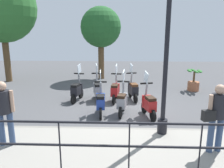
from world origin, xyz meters
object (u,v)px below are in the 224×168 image
object	(u,v)px
potted_palm	(194,82)
scooter_far_3	(77,90)
scooter_near_0	(149,104)
scooter_far_1	(115,90)
pedestrian_distant	(4,109)
lamp_post_near	(166,64)
scooter_far_2	(98,89)
scooter_far_0	(133,89)
scooter_near_2	(101,102)
tree_distant	(101,28)
tree_large	(1,8)
scooter_near_1	(122,101)
pedestrian_with_bag	(217,113)

from	to	relation	value
potted_palm	scooter_far_3	distance (m)	5.78
potted_palm	scooter_far_3	xyz separation A→B (m)	(-1.91, 5.46, 0.04)
scooter_near_0	scooter_far_1	distance (m)	2.08
pedestrian_distant	potted_palm	xyz separation A→B (m)	(5.93, -6.39, -0.63)
lamp_post_near	scooter_near_0	size ratio (longest dim) A/B	2.79
scooter_far_2	scooter_far_3	bearing A→B (deg)	85.52
potted_palm	scooter_near_0	size ratio (longest dim) A/B	0.69
scooter_far_0	potted_palm	bearing A→B (deg)	-74.03
lamp_post_near	scooter_near_2	xyz separation A→B (m)	(1.67, 1.83, -1.57)
tree_distant	scooter_far_1	bearing A→B (deg)	-167.99
lamp_post_near	tree_distant	xyz separation A→B (m)	(7.90, 2.36, 1.06)
tree_large	scooter_near_0	size ratio (longest dim) A/B	3.95
scooter_far_1	scooter_near_0	bearing A→B (deg)	-138.40
scooter_near_0	scooter_near_1	distance (m)	0.93
tree_distant	scooter_near_2	world-z (taller)	tree_distant
pedestrian_distant	scooter_near_0	size ratio (longest dim) A/B	1.03
pedestrian_distant	pedestrian_with_bag	bearing A→B (deg)	78.70
tree_large	tree_distant	bearing A→B (deg)	-79.44
potted_palm	scooter_near_1	size ratio (longest dim) A/B	0.69
scooter_near_1	pedestrian_distant	bearing A→B (deg)	140.89
pedestrian_with_bag	scooter_far_2	size ratio (longest dim) A/B	1.03
scooter_far_2	pedestrian_with_bag	bearing A→B (deg)	-155.66
scooter_near_1	scooter_near_2	world-z (taller)	same
lamp_post_near	scooter_far_1	world-z (taller)	lamp_post_near
pedestrian_distant	scooter_near_0	world-z (taller)	pedestrian_distant
scooter_far_0	scooter_far_3	bearing A→B (deg)	82.04
tree_large	scooter_near_2	distance (m)	8.72
tree_distant	scooter_far_2	size ratio (longest dim) A/B	2.84
scooter_near_1	scooter_far_3	xyz separation A→B (m)	(1.47, 1.89, 0.00)
potted_palm	scooter_far_3	world-z (taller)	scooter_far_3
pedestrian_with_bag	tree_distant	xyz separation A→B (m)	(8.81, 3.36, 2.03)
tree_distant	tree_large	bearing A→B (deg)	100.56
potted_palm	scooter_far_2	bearing A→B (deg)	111.29
lamp_post_near	pedestrian_with_bag	distance (m)	1.67
lamp_post_near	scooter_far_3	distance (m)	4.66
potted_palm	scooter_far_2	distance (m)	4.94
scooter_near_1	lamp_post_near	bearing A→B (deg)	-139.82
scooter_far_2	scooter_far_0	bearing A→B (deg)	-98.54
scooter_far_3	lamp_post_near	bearing A→B (deg)	-126.08
pedestrian_distant	scooter_near_2	world-z (taller)	pedestrian_distant
pedestrian_distant	scooter_far_2	world-z (taller)	pedestrian_distant
tree_distant	potted_palm	xyz separation A→B (m)	(-2.76, -4.84, -2.67)
scooter_near_0	scooter_far_2	distance (m)	2.66
pedestrian_with_bag	scooter_far_3	world-z (taller)	pedestrian_with_bag
tree_large	scooter_far_3	distance (m)	7.06
lamp_post_near	scooter_near_1	xyz separation A→B (m)	(1.76, 1.08, -1.57)
scooter_near_1	scooter_far_3	bearing A→B (deg)	60.84
scooter_far_3	tree_large	bearing A→B (deg)	64.07
tree_large	scooter_far_2	xyz separation A→B (m)	(-3.54, -5.67, -3.67)
scooter_near_2	pedestrian_with_bag	bearing A→B (deg)	-136.72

